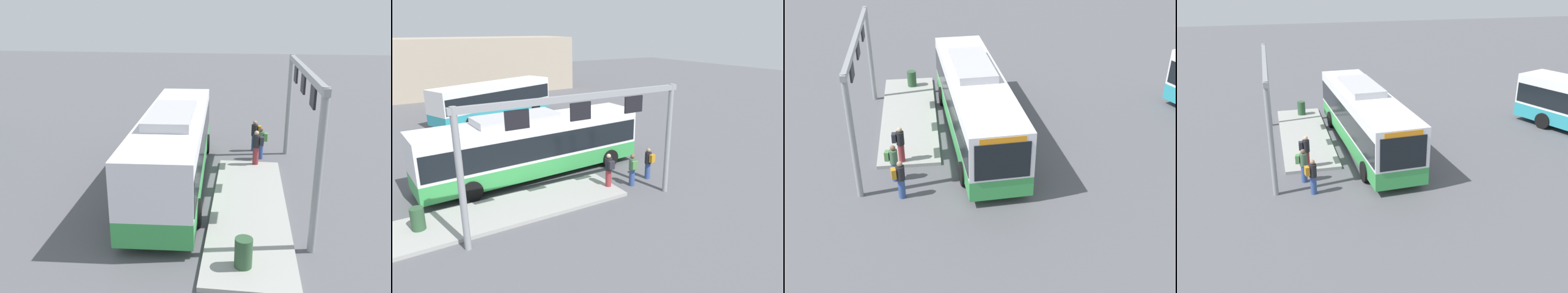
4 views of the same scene
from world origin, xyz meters
The scene contains 8 objects.
ground_plane centered at (0.00, 0.00, 0.00)m, with size 120.00×120.00×0.00m, color #56565B.
platform_curb centered at (-2.32, -3.23, 0.08)m, with size 10.00×2.80×0.16m, color #9E9E99.
bus_main centered at (-0.01, 0.00, 1.81)m, with size 12.08×3.19×3.46m.
person_boarding centered at (4.88, -3.52, 0.89)m, with size 0.40×0.57×1.67m.
person_waiting_near centered at (2.35, -3.56, 1.05)m, with size 0.36×0.54×1.67m.
person_waiting_mid centered at (3.60, -3.82, 0.89)m, with size 0.41×0.57×1.67m.
platform_sign_gantry centered at (-0.16, -5.15, 3.78)m, with size 9.83×0.24×5.20m.
trash_bin centered at (-6.19, -3.05, 0.61)m, with size 0.52×0.52×0.90m, color #2D5133.
Camera 3 is at (20.99, -2.39, 11.43)m, focal length 44.86 mm.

